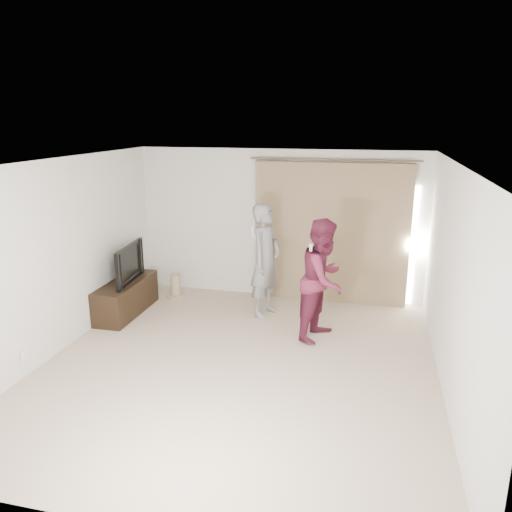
{
  "coord_description": "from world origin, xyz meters",
  "views": [
    {
      "loc": [
        1.58,
        -5.62,
        3.11
      ],
      "look_at": [
        -0.05,
        1.2,
        1.15
      ],
      "focal_mm": 35.0,
      "sensor_mm": 36.0,
      "label": 1
    }
  ],
  "objects_px": {
    "tv": "(123,263)",
    "person_man": "(266,261)",
    "person_woman": "(323,279)",
    "tv_console": "(126,297)"
  },
  "relations": [
    {
      "from": "tv_console",
      "to": "tv",
      "type": "xyz_separation_m",
      "value": [
        0.0,
        0.0,
        0.58
      ]
    },
    {
      "from": "tv_console",
      "to": "person_man",
      "type": "xyz_separation_m",
      "value": [
        2.23,
        0.49,
        0.64
      ]
    },
    {
      "from": "tv",
      "to": "person_woman",
      "type": "distance_m",
      "value": 3.22
    },
    {
      "from": "tv",
      "to": "person_woman",
      "type": "xyz_separation_m",
      "value": [
        3.21,
        -0.17,
        0.03
      ]
    },
    {
      "from": "tv",
      "to": "person_woman",
      "type": "bearing_deg",
      "value": -98.73
    },
    {
      "from": "tv_console",
      "to": "person_woman",
      "type": "height_order",
      "value": "person_woman"
    },
    {
      "from": "tv_console",
      "to": "tv",
      "type": "relative_size",
      "value": 1.33
    },
    {
      "from": "person_woman",
      "to": "tv_console",
      "type": "bearing_deg",
      "value": 176.99
    },
    {
      "from": "tv",
      "to": "person_woman",
      "type": "relative_size",
      "value": 0.6
    },
    {
      "from": "tv",
      "to": "person_man",
      "type": "height_order",
      "value": "person_man"
    }
  ]
}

